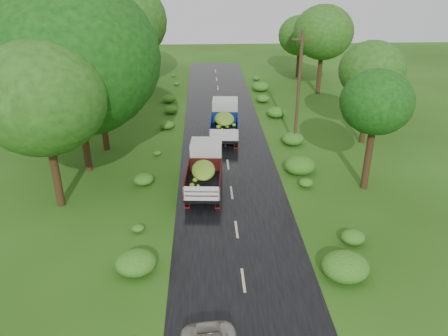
{
  "coord_description": "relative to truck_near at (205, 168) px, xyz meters",
  "views": [
    {
      "loc": [
        -1.57,
        -15.07,
        12.67
      ],
      "look_at": [
        -0.47,
        7.93,
        1.7
      ],
      "focal_mm": 35.0,
      "sensor_mm": 36.0,
      "label": 1
    }
  ],
  "objects": [
    {
      "name": "truck_near",
      "position": [
        0.0,
        0.0,
        0.0
      ],
      "size": [
        2.37,
        5.78,
        2.38
      ],
      "rotation": [
        0.0,
        0.0,
        -0.07
      ],
      "color": "black",
      "rests_on": "ground"
    },
    {
      "name": "truck_far",
      "position": [
        1.64,
        8.71,
        0.06
      ],
      "size": [
        2.48,
        6.04,
        2.49
      ],
      "rotation": [
        0.0,
        0.0,
        -0.07
      ],
      "color": "black",
      "rests_on": "ground"
    },
    {
      "name": "road",
      "position": [
        1.59,
        -3.76,
        -1.33
      ],
      "size": [
        6.5,
        80.0,
        0.02
      ],
      "primitive_type": "cube",
      "color": "black",
      "rests_on": "ground"
    },
    {
      "name": "road_lines",
      "position": [
        1.59,
        -2.76,
        -1.32
      ],
      "size": [
        0.12,
        69.6,
        0.0
      ],
      "color": "#BFB78C",
      "rests_on": "road"
    },
    {
      "name": "trees_right",
      "position": [
        11.46,
        15.25,
        4.13
      ],
      "size": [
        5.45,
        31.21,
        7.77
      ],
      "color": "black",
      "rests_on": "ground"
    },
    {
      "name": "utility_pole",
      "position": [
        6.87,
        6.71,
        3.0
      ],
      "size": [
        1.48,
        0.25,
        8.44
      ],
      "rotation": [
        0.0,
        0.0,
        0.07
      ],
      "color": "#382616",
      "rests_on": "ground"
    },
    {
      "name": "ground",
      "position": [
        1.59,
        -8.76,
        -1.34
      ],
      "size": [
        120.0,
        120.0,
        0.0
      ],
      "primitive_type": "plane",
      "color": "#1F410E",
      "rests_on": "ground"
    },
    {
      "name": "trees_left",
      "position": [
        -8.18,
        11.87,
        5.59
      ],
      "size": [
        6.33,
        33.7,
        9.9
      ],
      "color": "black",
      "rests_on": "ground"
    },
    {
      "name": "shrubs",
      "position": [
        1.59,
        5.24,
        -0.99
      ],
      "size": [
        11.9,
        44.0,
        0.7
      ],
      "color": "#265B15",
      "rests_on": "ground"
    }
  ]
}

